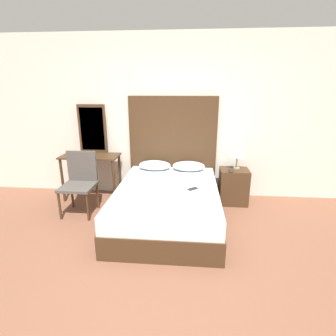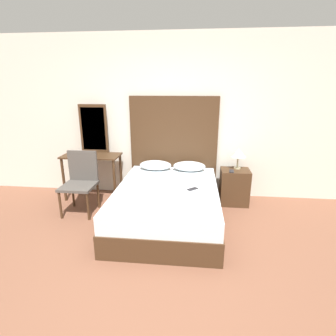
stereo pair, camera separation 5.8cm
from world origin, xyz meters
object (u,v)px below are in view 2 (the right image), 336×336
bed (167,204)px  nightstand (234,187)px  vanity_desk (92,163)px  table_lamp (238,153)px  phone_on_bed (193,189)px  phone_on_nightstand (232,171)px  chair (81,179)px

bed → nightstand: nightstand is taller
nightstand → vanity_desk: (-2.39, -0.00, 0.33)m
nightstand → table_lamp: size_ratio=1.74×
nightstand → table_lamp: 0.56m
bed → phone_on_bed: bearing=-6.7°
bed → table_lamp: (1.06, 0.79, 0.58)m
phone_on_bed → table_lamp: (0.71, 0.84, 0.31)m
table_lamp → phone_on_nightstand: size_ratio=2.14×
phone_on_bed → nightstand: bearing=48.3°
phone_on_bed → vanity_desk: size_ratio=0.17×
nightstand → phone_on_nightstand: bearing=-129.4°
nightstand → phone_on_bed: bearing=-131.7°
bed → phone_on_nightstand: size_ratio=12.59×
nightstand → vanity_desk: bearing=-180.0°
nightstand → vanity_desk: 2.42m
phone_on_bed → phone_on_nightstand: bearing=48.1°
bed → vanity_desk: 1.58m
table_lamp → vanity_desk: (-2.43, -0.07, -0.22)m
phone_on_nightstand → phone_on_bed: bearing=-131.9°
phone_on_bed → table_lamp: bearing=49.6°
nightstand → chair: bearing=-168.0°
nightstand → table_lamp: bearing=65.3°
table_lamp → chair: chair is taller
table_lamp → phone_on_nightstand: 0.32m
nightstand → chair: size_ratio=0.63×
phone_on_bed → vanity_desk: bearing=156.1°
bed → phone_on_bed: phone_on_bed is taller
bed → phone_on_nightstand: phone_on_nightstand is taller
phone_on_bed → chair: size_ratio=0.17×
phone_on_bed → bed: bearing=173.3°
vanity_desk → chair: size_ratio=1.02×
nightstand → chair: (-2.38, -0.51, 0.23)m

